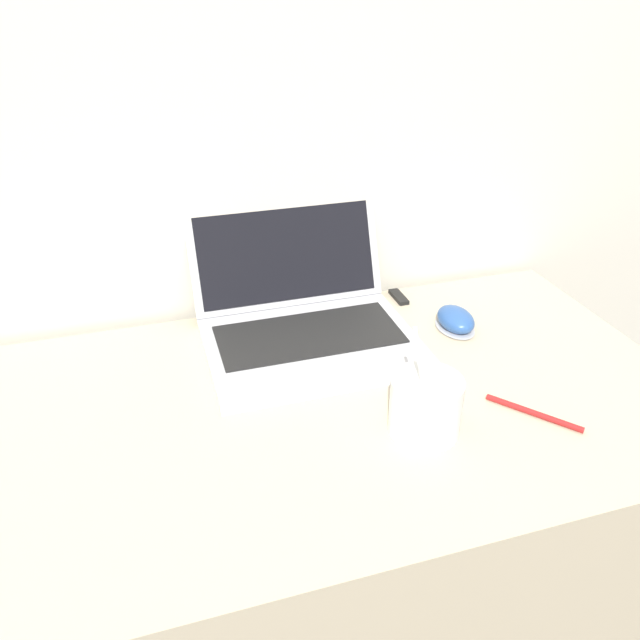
{
  "coord_description": "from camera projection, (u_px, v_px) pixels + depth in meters",
  "views": [
    {
      "loc": [
        -0.21,
        -0.42,
        1.32
      ],
      "look_at": [
        0.04,
        0.41,
        0.83
      ],
      "focal_mm": 35.0,
      "sensor_mm": 36.0,
      "label": 1
    }
  ],
  "objects": [
    {
      "name": "wall_back",
      "position": [
        248.0,
        16.0,
        0.99
      ],
      "size": [
        7.0,
        0.04,
        2.5
      ],
      "color": "silver",
      "rests_on": "ground_plane"
    },
    {
      "name": "pen",
      "position": [
        534.0,
        413.0,
        0.92
      ],
      "size": [
        0.1,
        0.12,
        0.01
      ],
      "color": "#A51E1E",
      "rests_on": "desk"
    },
    {
      "name": "usb_stick",
      "position": [
        399.0,
        297.0,
        1.24
      ],
      "size": [
        0.02,
        0.06,
        0.01
      ],
      "color": "black",
      "rests_on": "desk"
    },
    {
      "name": "desk",
      "position": [
        314.0,
        566.0,
        1.13
      ],
      "size": [
        1.18,
        0.63,
        0.74
      ],
      "color": "beige",
      "rests_on": "ground_plane"
    },
    {
      "name": "drink_cup",
      "position": [
        426.0,
        405.0,
        0.87
      ],
      "size": [
        0.1,
        0.1,
        0.17
      ],
      "color": "white",
      "rests_on": "desk"
    },
    {
      "name": "laptop",
      "position": [
        302.0,
        308.0,
        1.1
      ],
      "size": [
        0.36,
        0.36,
        0.24
      ],
      "color": "silver",
      "rests_on": "desk"
    },
    {
      "name": "computer_mouse",
      "position": [
        456.0,
        320.0,
        1.13
      ],
      "size": [
        0.07,
        0.09,
        0.04
      ],
      "color": "#B2B2B7",
      "rests_on": "desk"
    }
  ]
}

